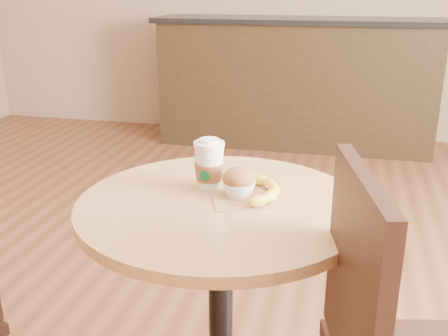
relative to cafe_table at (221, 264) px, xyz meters
name	(u,v)px	position (x,y,z in m)	size (l,w,h in m)	color
cafe_table	(221,264)	(0.00, 0.00, 0.00)	(0.77, 0.77, 0.75)	black
service_counter	(296,82)	(-0.12, 3.10, -0.03)	(2.30, 0.65, 1.04)	black
kraft_bag	(255,196)	(0.09, 0.05, 0.19)	(0.24, 0.18, 0.00)	#A1754E
coffee_cup	(209,166)	(-0.05, 0.09, 0.26)	(0.09, 0.09, 0.15)	silver
muffin	(239,182)	(0.04, 0.04, 0.24)	(0.09, 0.09, 0.08)	white
banana	(257,189)	(0.09, 0.06, 0.21)	(0.16, 0.22, 0.03)	gold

